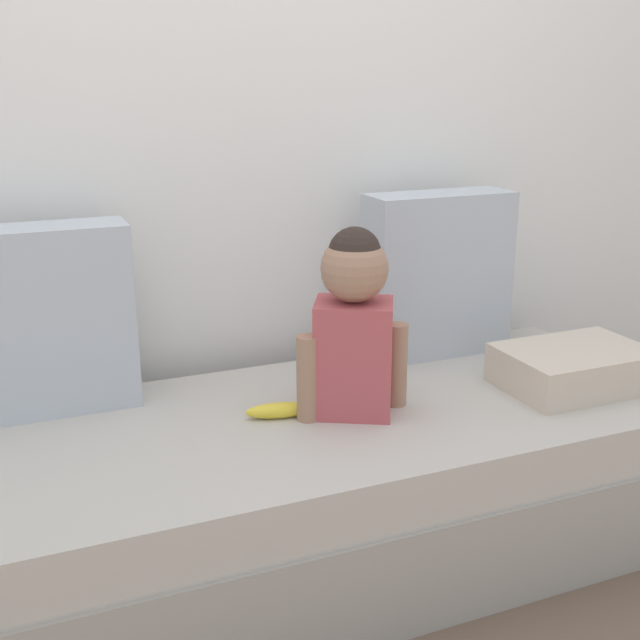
{
  "coord_description": "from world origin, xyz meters",
  "views": [
    {
      "loc": [
        -0.65,
        -1.73,
        1.24
      ],
      "look_at": [
        0.08,
        0.0,
        0.66
      ],
      "focal_mm": 44.85,
      "sensor_mm": 36.0,
      "label": 1
    }
  ],
  "objects": [
    {
      "name": "couch",
      "position": [
        0.0,
        0.0,
        0.2
      ],
      "size": [
        2.17,
        0.8,
        0.41
      ],
      "color": "#9C978F",
      "rests_on": "ground"
    },
    {
      "name": "back_wall",
      "position": [
        0.0,
        0.53,
        1.2
      ],
      "size": [
        5.37,
        0.1,
        2.39
      ],
      "primitive_type": "cube",
      "color": "white",
      "rests_on": "ground"
    },
    {
      "name": "toddler",
      "position": [
        0.16,
        -0.02,
        0.65
      ],
      "size": [
        0.3,
        0.22,
        0.48
      ],
      "color": "#B24C51",
      "rests_on": "couch"
    },
    {
      "name": "folded_blanket",
      "position": [
        0.8,
        -0.1,
        0.46
      ],
      "size": [
        0.4,
        0.28,
        0.11
      ],
      "primitive_type": "cube",
      "color": "beige",
      "rests_on": "couch"
    },
    {
      "name": "throw_pillow_left",
      "position": [
        -0.6,
        0.3,
        0.65
      ],
      "size": [
        0.54,
        0.16,
        0.48
      ],
      "primitive_type": "cube",
      "color": "#B2BCC6",
      "rests_on": "couch"
    },
    {
      "name": "ground_plane",
      "position": [
        0.0,
        0.0,
        0.0
      ],
      "size": [
        12.0,
        12.0,
        0.0
      ],
      "primitive_type": "plane",
      "color": "brown"
    },
    {
      "name": "throw_pillow_right",
      "position": [
        0.6,
        0.3,
        0.66
      ],
      "size": [
        0.45,
        0.16,
        0.5
      ],
      "primitive_type": "cube",
      "color": "#B2BCC6",
      "rests_on": "couch"
    },
    {
      "name": "banana",
      "position": [
        -0.02,
        0.02,
        0.43
      ],
      "size": [
        0.18,
        0.08,
        0.04
      ],
      "primitive_type": "ellipsoid",
      "rotation": [
        0.0,
        0.0,
        -0.21
      ],
      "color": "yellow",
      "rests_on": "couch"
    }
  ]
}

